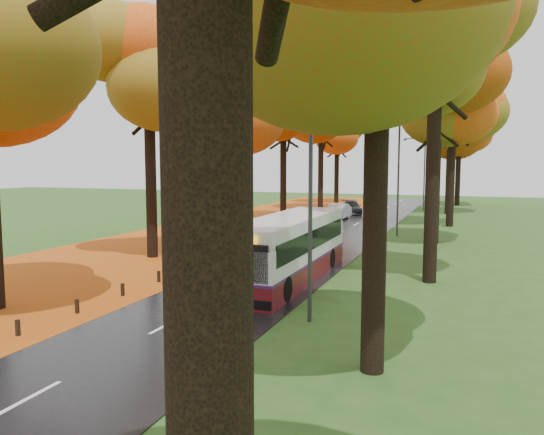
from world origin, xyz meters
The scene contains 15 objects.
ground centered at (0.00, 0.00, 0.00)m, with size 160.00×160.00×0.00m, color #284C19.
road centered at (0.00, 25.00, 0.02)m, with size 6.50×90.00×0.04m, color black.
centre_line centered at (0.00, 25.00, 0.04)m, with size 0.12×90.00×0.01m, color silver.
leaf_verge centered at (-9.00, 25.00, 0.01)m, with size 12.00×90.00×0.02m, color #9B510E.
leaf_drift centered at (-3.05, 25.00, 0.04)m, with size 0.90×90.00×0.01m, color #B54312.
trees_left centered at (-7.18, 27.06, 9.53)m, with size 9.20×74.00×13.88m.
trees_right centered at (7.19, 26.91, 9.69)m, with size 9.30×74.20×13.96m.
bollard_row centered at (-3.70, 4.70, 0.26)m, with size 0.11×23.51×0.52m.
streetlamp_near centered at (3.95, 8.00, 4.71)m, with size 2.45×0.18×8.00m.
streetlamp_mid centered at (3.95, 30.00, 4.71)m, with size 2.45×0.18×8.00m.
streetlamp_far centered at (3.95, 52.00, 4.71)m, with size 2.45×0.18×8.00m.
bus centered at (1.53, 13.59, 1.53)m, with size 2.52×10.82×2.85m.
car_white centered at (-2.35, 28.53, 0.68)m, with size 1.51×3.74×1.28m, color silver.
car_silver centered at (-2.35, 38.84, 0.76)m, with size 1.53×4.39×1.45m, color #989B9F.
car_dark centered at (-2.35, 44.86, 0.71)m, with size 1.86×4.58×1.33m, color black.
Camera 1 is at (9.10, -8.56, 5.29)m, focal length 35.00 mm.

